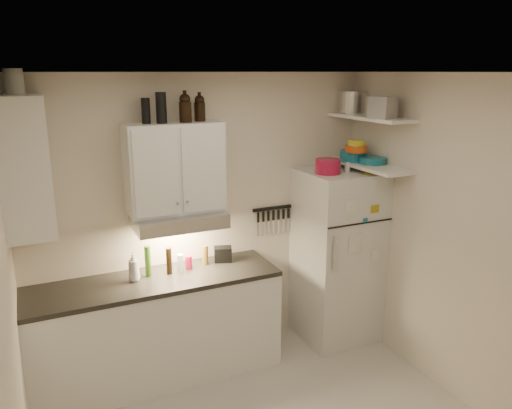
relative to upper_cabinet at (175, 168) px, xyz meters
name	(u,v)px	position (x,y,z in m)	size (l,w,h in m)	color
ceiling	(282,70)	(0.30, -1.33, 0.78)	(3.20, 3.00, 0.02)	white
back_wall	(203,218)	(0.30, 0.18, -0.53)	(3.20, 0.02, 2.60)	beige
left_wall	(6,330)	(-1.31, -1.33, -0.53)	(0.02, 3.00, 2.60)	beige
right_wall	(461,243)	(1.91, -1.33, -0.53)	(0.02, 3.00, 2.60)	beige
base_cabinet	(157,330)	(-0.25, -0.14, -1.39)	(2.10, 0.60, 0.88)	white
countertop	(155,281)	(-0.25, -0.14, -0.93)	(2.10, 0.62, 0.04)	black
upper_cabinet	(175,168)	(0.00, 0.00, 0.00)	(0.80, 0.33, 0.75)	white
side_cabinet	(24,166)	(-1.14, -0.14, 0.12)	(0.33, 0.55, 1.00)	white
range_hood	(179,220)	(0.00, -0.06, -0.44)	(0.76, 0.46, 0.12)	silver
fridge	(337,256)	(1.55, -0.18, -0.98)	(0.70, 0.68, 1.70)	silver
shelf_hi	(370,118)	(1.75, -0.31, 0.38)	(0.30, 0.95, 0.03)	white
shelf_lo	(367,165)	(1.75, -0.31, -0.07)	(0.30, 0.95, 0.03)	white
knife_strip	(273,208)	(1.00, 0.15, -0.51)	(0.42, 0.02, 0.03)	black
dutch_oven	(328,166)	(1.37, -0.22, -0.06)	(0.23, 0.23, 0.13)	#A11233
book_stack	(372,168)	(1.79, -0.33, -0.09)	(0.19, 0.23, 0.08)	#AF9215
spice_jar	(347,167)	(1.59, -0.23, -0.08)	(0.05, 0.05, 0.09)	silver
stock_pot	(353,102)	(1.81, 0.06, 0.49)	(0.29, 0.29, 0.21)	silver
tin_a	(378,106)	(1.79, -0.36, 0.48)	(0.17, 0.16, 0.17)	#AAAAAD
tin_b	(383,107)	(1.68, -0.56, 0.48)	(0.19, 0.19, 0.19)	#AAAAAD
bowl_teal	(353,156)	(1.72, -0.12, 0.00)	(0.25, 0.25, 0.10)	#186D86
bowl_orange	(356,149)	(1.68, -0.21, 0.08)	(0.20, 0.20, 0.06)	#C44512
bowl_yellow	(356,143)	(1.68, -0.21, 0.14)	(0.16, 0.16, 0.05)	gold
plates	(373,160)	(1.79, -0.33, -0.02)	(0.25, 0.25, 0.06)	#186D86
growler_a	(185,108)	(0.10, -0.04, 0.49)	(0.10, 0.10, 0.24)	black
growler_b	(200,108)	(0.24, 0.01, 0.49)	(0.09, 0.09, 0.22)	black
thermos_a	(161,108)	(-0.10, -0.04, 0.50)	(0.09, 0.09, 0.25)	black
thermos_b	(146,111)	(-0.21, 0.00, 0.48)	(0.07, 0.07, 0.20)	black
side_jar	(14,81)	(-1.14, -0.09, 0.71)	(0.13, 0.13, 0.18)	silver
soap_bottle	(134,265)	(-0.41, -0.10, -0.77)	(0.11, 0.11, 0.28)	white
pepper_mill	(205,255)	(0.25, 0.00, -0.82)	(0.06, 0.06, 0.18)	brown
oil_bottle	(148,261)	(-0.28, -0.05, -0.77)	(0.05, 0.05, 0.27)	#315B16
vinegar_bottle	(169,261)	(-0.10, -0.08, -0.79)	(0.05, 0.05, 0.23)	black
clear_bottle	(180,263)	(-0.01, -0.08, -0.82)	(0.05, 0.05, 0.16)	silver
red_jar	(189,262)	(0.08, -0.04, -0.84)	(0.06, 0.06, 0.12)	#A11233
caddy	(223,254)	(0.42, 0.00, -0.84)	(0.16, 0.11, 0.14)	black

